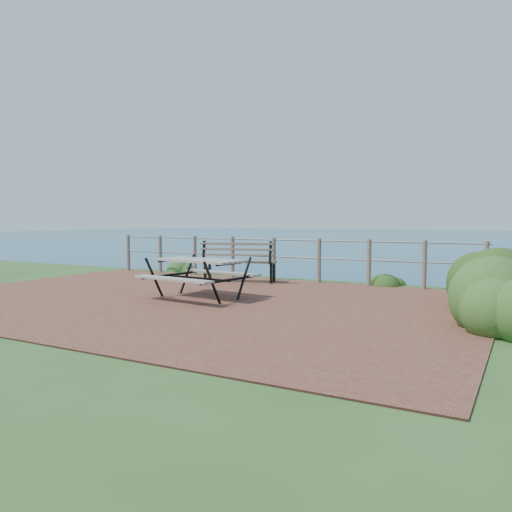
# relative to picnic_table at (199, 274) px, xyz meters

# --- Properties ---
(ground) EXTENTS (10.00, 7.00, 0.12)m
(ground) POSITION_rel_picnic_table_xyz_m (-0.13, -0.11, -0.45)
(ground) COLOR brown
(ground) RESTS_ON ground
(safety_railing) EXTENTS (9.40, 0.10, 1.00)m
(safety_railing) POSITION_rel_picnic_table_xyz_m (-0.13, 3.24, 0.12)
(safety_railing) COLOR #6B5B4C
(safety_railing) RESTS_ON ground
(picnic_table) EXTENTS (1.74, 1.44, 0.71)m
(picnic_table) POSITION_rel_picnic_table_xyz_m (0.00, 0.00, 0.00)
(picnic_table) COLOR gray
(picnic_table) RESTS_ON ground
(park_bench) EXTENTS (1.73, 0.83, 0.95)m
(park_bench) POSITION_rel_picnic_table_xyz_m (-0.62, 2.48, 0.17)
(park_bench) COLOR brown
(park_bench) RESTS_ON ground
(shrub_right_front) EXTENTS (1.34, 1.34, 1.90)m
(shrub_right_front) POSITION_rel_picnic_table_xyz_m (4.89, 1.57, -0.45)
(shrub_right_front) COLOR #1A3E13
(shrub_right_front) RESTS_ON ground
(shrub_lip_west) EXTENTS (0.84, 0.84, 0.61)m
(shrub_lip_west) POSITION_rel_picnic_table_xyz_m (-3.50, 4.10, -0.45)
(shrub_lip_west) COLOR #234F1D
(shrub_lip_west) RESTS_ON ground
(shrub_lip_east) EXTENTS (0.75, 0.75, 0.49)m
(shrub_lip_east) POSITION_rel_picnic_table_xyz_m (2.39, 3.66, -0.45)
(shrub_lip_east) COLOR #1A3E13
(shrub_lip_east) RESTS_ON ground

